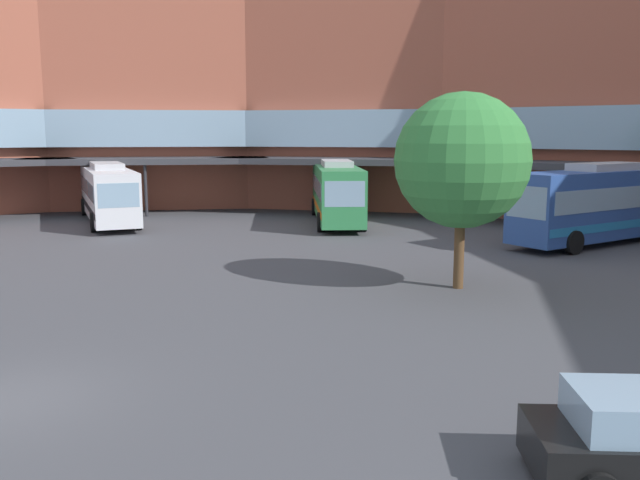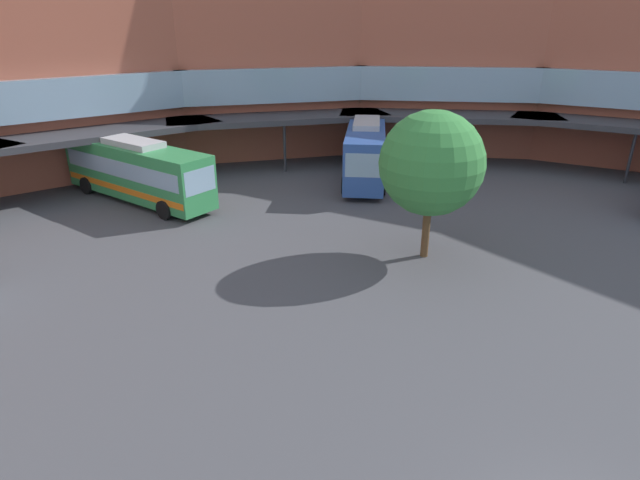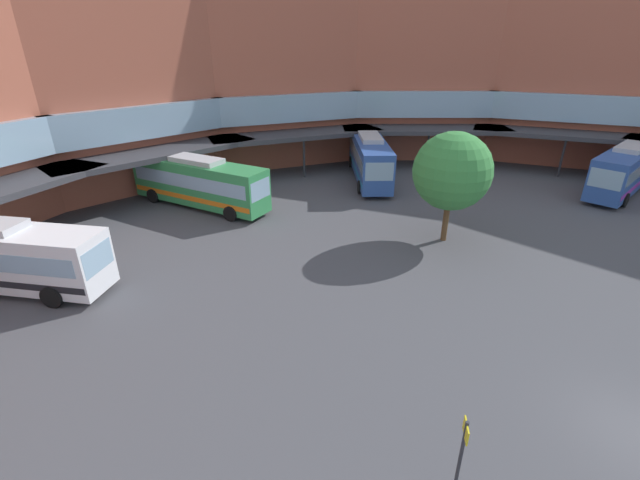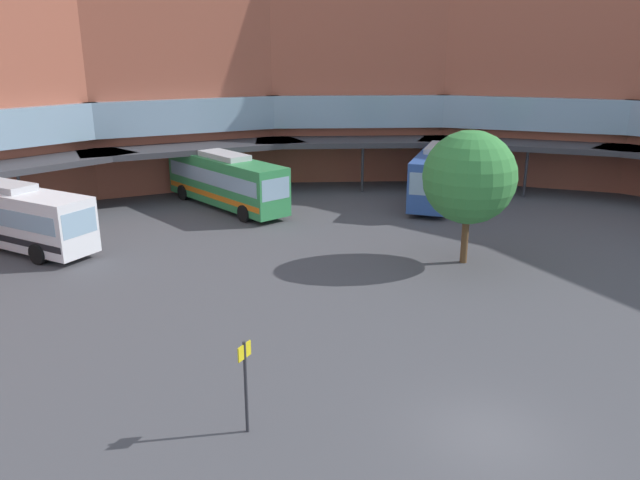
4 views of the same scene
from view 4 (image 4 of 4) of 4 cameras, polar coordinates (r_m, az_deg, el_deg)
The scene contains 7 objects.
ground_plane at distance 19.57m, azimuth 15.22°, elevation -17.02°, with size 125.52×125.52×0.00m, color #47474C.
station_building at distance 39.18m, azimuth -1.61°, elevation 14.15°, with size 83.10×42.99×17.94m.
bus_0 at distance 38.76m, azimuth -27.08°, elevation 2.15°, with size 10.64×10.22×3.66m.
bus_2 at distance 45.69m, azimuth 10.86°, elevation 6.11°, with size 8.37×11.27×3.99m.
bus_4 at distance 43.30m, azimuth -8.67°, elevation 5.47°, with size 7.35×11.24×3.81m.
plaza_tree at distance 32.06m, azimuth 13.57°, elevation 5.61°, with size 4.71×4.71×6.87m.
stop_sign_post at distance 18.31m, azimuth -6.87°, elevation -12.50°, with size 0.43×0.47×2.93m.
Camera 4 is at (-8.56, -13.79, 10.95)m, focal length 34.81 mm.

